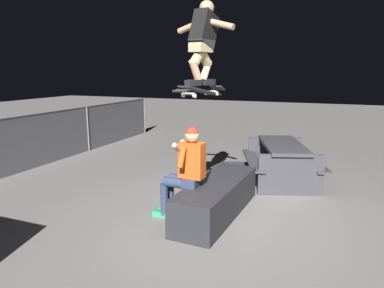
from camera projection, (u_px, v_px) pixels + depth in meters
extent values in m
plane|color=slate|center=(224.00, 222.00, 4.97)|extent=(40.00, 40.00, 0.00)
cube|color=#28282D|center=(217.00, 198.00, 5.19)|extent=(2.07, 0.71, 0.51)
cube|color=#2D3856|center=(192.00, 182.00, 4.93)|extent=(0.32, 0.20, 0.12)
cube|color=#D15119|center=(192.00, 160.00, 4.87)|extent=(0.22, 0.35, 0.50)
sphere|color=tan|center=(192.00, 135.00, 4.80)|extent=(0.20, 0.20, 0.20)
sphere|color=maroon|center=(192.00, 134.00, 4.80)|extent=(0.19, 0.19, 0.19)
cylinder|color=#D15119|center=(182.00, 158.00, 4.70)|extent=(0.19, 0.09, 0.29)
cylinder|color=tan|center=(178.00, 149.00, 4.80)|extent=(0.24, 0.08, 0.19)
cylinder|color=#D15119|center=(194.00, 152.00, 5.06)|extent=(0.19, 0.09, 0.29)
cylinder|color=tan|center=(185.00, 145.00, 5.01)|extent=(0.24, 0.08, 0.19)
cylinder|color=#2D3856|center=(176.00, 183.00, 4.94)|extent=(0.16, 0.41, 0.14)
cylinder|color=#2D3856|center=(164.00, 199.00, 5.08)|extent=(0.11, 0.11, 0.47)
cube|color=#2D9E66|center=(162.00, 214.00, 5.15)|extent=(0.11, 0.26, 0.08)
cylinder|color=#2D3856|center=(182.00, 179.00, 5.10)|extent=(0.16, 0.41, 0.14)
cylinder|color=#2D3856|center=(170.00, 195.00, 5.24)|extent=(0.11, 0.11, 0.47)
cube|color=#2D9E66|center=(168.00, 210.00, 5.31)|extent=(0.11, 0.26, 0.08)
cube|color=black|center=(201.00, 91.00, 4.82)|extent=(0.82, 0.37, 0.16)
cube|color=black|center=(217.00, 88.00, 5.17)|extent=(0.16, 0.22, 0.07)
cube|color=black|center=(181.00, 91.00, 4.45)|extent=(0.16, 0.22, 0.04)
cube|color=#99999E|center=(211.00, 92.00, 5.05)|extent=(0.10, 0.17, 0.04)
cylinder|color=white|center=(206.00, 93.00, 5.10)|extent=(0.06, 0.04, 0.05)
cylinder|color=white|center=(217.00, 94.00, 5.00)|extent=(0.06, 0.04, 0.05)
cube|color=#99999E|center=(189.00, 94.00, 4.60)|extent=(0.10, 0.17, 0.04)
cylinder|color=white|center=(183.00, 95.00, 4.65)|extent=(0.06, 0.04, 0.05)
cylinder|color=white|center=(194.00, 96.00, 4.55)|extent=(0.06, 0.04, 0.05)
cube|color=black|center=(208.00, 82.00, 4.94)|extent=(0.28, 0.15, 0.08)
cube|color=black|center=(193.00, 83.00, 4.65)|extent=(0.28, 0.15, 0.08)
cylinder|color=tan|center=(206.00, 71.00, 4.86)|extent=(0.25, 0.15, 0.31)
cylinder|color=#8B7958|center=(203.00, 55.00, 4.76)|extent=(0.35, 0.20, 0.33)
cylinder|color=tan|center=(195.00, 71.00, 4.66)|extent=(0.25, 0.15, 0.31)
cylinder|color=#8B7958|center=(199.00, 55.00, 4.68)|extent=(0.35, 0.20, 0.33)
cube|color=#8B7958|center=(201.00, 48.00, 4.70)|extent=(0.34, 0.26, 0.12)
cube|color=black|center=(204.00, 29.00, 4.72)|extent=(0.49, 0.31, 0.52)
sphere|color=tan|center=(207.00, 8.00, 4.71)|extent=(0.20, 0.20, 0.20)
cylinder|color=tan|center=(192.00, 26.00, 4.84)|extent=(0.18, 0.45, 0.19)
cylinder|color=tan|center=(219.00, 24.00, 4.60)|extent=(0.18, 0.45, 0.19)
cube|color=#28282D|center=(226.00, 179.00, 6.86)|extent=(1.17, 1.08, 0.06)
cube|color=#28282D|center=(226.00, 176.00, 6.85)|extent=(1.14, 1.07, 0.34)
cube|color=#28282D|center=(208.00, 174.00, 6.99)|extent=(0.81, 0.35, 0.16)
cube|color=#28282D|center=(245.00, 178.00, 6.72)|extent=(0.81, 0.35, 0.16)
cube|color=#38383D|center=(283.00, 145.00, 6.65)|extent=(1.84, 1.22, 0.06)
cube|color=#38383D|center=(253.00, 160.00, 6.74)|extent=(1.68, 0.78, 0.04)
cube|color=#38383D|center=(311.00, 161.00, 6.68)|extent=(1.68, 0.78, 0.04)
cube|color=#38383D|center=(275.00, 154.00, 7.48)|extent=(0.42, 1.06, 0.72)
cube|color=#38383D|center=(291.00, 175.00, 5.97)|extent=(0.42, 1.06, 0.72)
cylinder|color=slate|center=(88.00, 129.00, 9.30)|extent=(0.05, 0.05, 1.18)
cylinder|color=slate|center=(144.00, 116.00, 12.02)|extent=(0.05, 0.05, 1.18)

